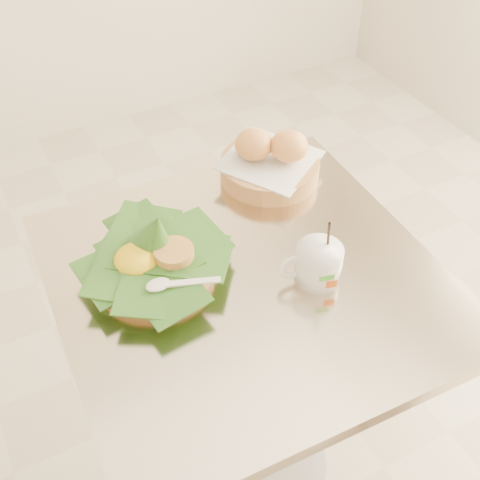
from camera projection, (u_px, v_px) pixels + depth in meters
name	position (u px, v px, depth m)	size (l,w,h in m)	color
floor	(200.00, 470.00, 1.63)	(3.60, 3.60, 0.00)	beige
cafe_table	(246.00, 346.00, 1.28)	(0.72, 0.72, 0.75)	gray
rice_basket	(154.00, 256.00, 1.11)	(0.28, 0.28, 0.14)	tan
bread_basket	(270.00, 161.00, 1.32)	(0.26, 0.26, 0.11)	tan
coffee_mug	(317.00, 263.00, 1.10)	(0.12, 0.09, 0.15)	white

